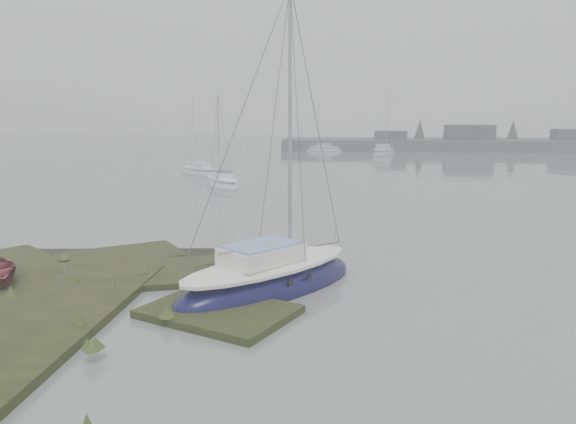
{
  "coord_description": "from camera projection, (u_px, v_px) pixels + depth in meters",
  "views": [
    {
      "loc": [
        3.4,
        -13.45,
        4.95
      ],
      "look_at": [
        1.8,
        4.05,
        1.8
      ],
      "focal_mm": 35.0,
      "sensor_mm": 36.0,
      "label": 1
    }
  ],
  "objects": [
    {
      "name": "sailboat_far_b",
      "position": [
        384.0,
        153.0,
        65.2
      ],
      "size": [
        3.77,
        5.85,
        7.85
      ],
      "rotation": [
        0.0,
        0.0,
        -0.38
      ],
      "color": "#A3A8AC",
      "rests_on": "ground"
    },
    {
      "name": "far_shoreline",
      "position": [
        521.0,
        144.0,
        72.49
      ],
      "size": [
        60.0,
        8.0,
        4.15
      ],
      "color": "#4C4F51",
      "rests_on": "ground"
    },
    {
      "name": "sailboat_white",
      "position": [
        222.0,
        183.0,
        37.6
      ],
      "size": [
        3.71,
        4.84,
        6.64
      ],
      "rotation": [
        0.0,
        0.0,
        0.53
      ],
      "color": "silver",
      "rests_on": "ground"
    },
    {
      "name": "sailboat_main",
      "position": [
        269.0,
        281.0,
        15.69
      ],
      "size": [
        5.69,
        6.21,
        8.98
      ],
      "rotation": [
        0.0,
        0.0,
        -0.7
      ],
      "color": "#0B0B33",
      "rests_on": "ground"
    },
    {
      "name": "sailboat_far_c",
      "position": [
        323.0,
        150.0,
        71.02
      ],
      "size": [
        4.88,
        2.45,
        6.59
      ],
      "rotation": [
        0.0,
        0.0,
        1.37
      ],
      "color": "silver",
      "rests_on": "ground"
    },
    {
      "name": "ground",
      "position": [
        295.0,
        176.0,
        43.77
      ],
      "size": [
        160.0,
        160.0,
        0.0
      ],
      "primitive_type": "plane",
      "color": "slate",
      "rests_on": "ground"
    },
    {
      "name": "sailboat_far_a",
      "position": [
        200.0,
        172.0,
        44.56
      ],
      "size": [
        4.6,
        4.29,
        6.69
      ],
      "rotation": [
        0.0,
        0.0,
        0.85
      ],
      "color": "silver",
      "rests_on": "ground"
    }
  ]
}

